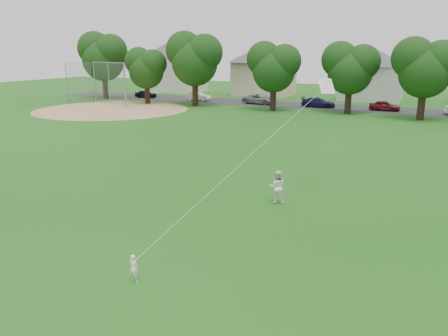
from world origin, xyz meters
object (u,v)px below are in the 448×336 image
at_px(toddler, 134,268).
at_px(baseball_backstop, 105,84).
at_px(kite, 251,155).
at_px(older_boy, 277,187).

xyz_separation_m(toddler, baseball_backstop, (-31.53, 35.61, 2.20)).
relative_size(toddler, kite, 0.07).
relative_size(older_boy, baseball_backstop, 0.13).
height_order(older_boy, baseball_backstop, baseball_backstop).
bearing_deg(kite, older_boy, 88.70).
bearing_deg(baseball_backstop, toddler, -48.47).
relative_size(older_boy, kite, 0.12).
bearing_deg(older_boy, kite, 68.68).
height_order(toddler, baseball_backstop, baseball_backstop).
relative_size(kite, baseball_backstop, 1.05).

